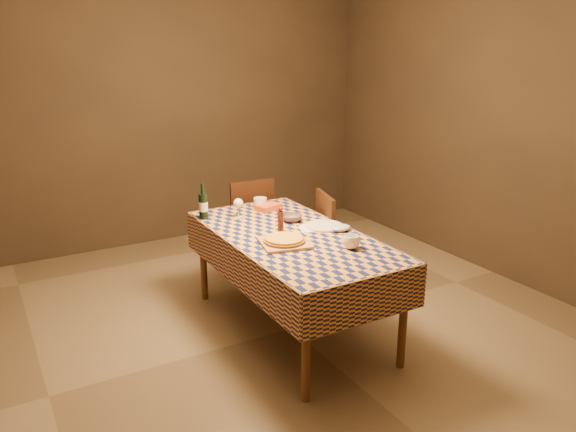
# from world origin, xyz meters

# --- Properties ---
(room) EXTENTS (5.00, 5.10, 2.70)m
(room) POSITION_xyz_m (0.00, 0.00, 1.35)
(room) COLOR brown
(room) RESTS_ON ground
(dining_table) EXTENTS (0.94, 1.84, 0.77)m
(dining_table) POSITION_xyz_m (0.00, 0.00, 0.69)
(dining_table) COLOR brown
(dining_table) RESTS_ON ground
(cutting_board) EXTENTS (0.39, 0.39, 0.02)m
(cutting_board) POSITION_xyz_m (-0.15, -0.15, 0.78)
(cutting_board) COLOR #B27D53
(cutting_board) RESTS_ON dining_table
(pizza) EXTENTS (0.32, 0.32, 0.03)m
(pizza) POSITION_xyz_m (-0.15, -0.15, 0.80)
(pizza) COLOR #8F4F17
(pizza) RESTS_ON cutting_board
(pepper_mill) EXTENTS (0.06, 0.06, 0.19)m
(pepper_mill) POSITION_xyz_m (-0.03, 0.10, 0.86)
(pepper_mill) COLOR #4A1811
(pepper_mill) RESTS_ON dining_table
(bowl) EXTENTS (0.20, 0.20, 0.05)m
(bowl) POSITION_xyz_m (0.16, 0.28, 0.80)
(bowl) COLOR #5F4650
(bowl) RESTS_ON dining_table
(wine_glass) EXTENTS (0.08, 0.08, 0.16)m
(wine_glass) POSITION_xyz_m (-0.16, 0.58, 0.88)
(wine_glass) COLOR silver
(wine_glass) RESTS_ON dining_table
(wine_bottle) EXTENTS (0.09, 0.09, 0.29)m
(wine_bottle) POSITION_xyz_m (-0.41, 0.68, 0.88)
(wine_bottle) COLOR black
(wine_bottle) RESTS_ON dining_table
(deli_tub) EXTENTS (0.14, 0.14, 0.09)m
(deli_tub) POSITION_xyz_m (0.11, 0.72, 0.82)
(deli_tub) COLOR silver
(deli_tub) RESTS_ON dining_table
(takeout_container) EXTENTS (0.23, 0.19, 0.05)m
(takeout_container) POSITION_xyz_m (0.15, 0.64, 0.79)
(takeout_container) COLOR #C34719
(takeout_container) RESTS_ON dining_table
(white_plate) EXTENTS (0.32, 0.32, 0.02)m
(white_plate) POSITION_xyz_m (0.31, 0.03, 0.78)
(white_plate) COLOR silver
(white_plate) RESTS_ON dining_table
(tumbler) EXTENTS (0.15, 0.15, 0.09)m
(tumbler) POSITION_xyz_m (0.21, -0.45, 0.82)
(tumbler) COLOR white
(tumbler) RESTS_ON dining_table
(flour_patch) EXTENTS (0.28, 0.25, 0.00)m
(flour_patch) POSITION_xyz_m (0.23, 0.04, 0.77)
(flour_patch) COLOR silver
(flour_patch) RESTS_ON dining_table
(flour_bag) EXTENTS (0.19, 0.17, 0.05)m
(flour_bag) POSITION_xyz_m (0.37, -0.10, 0.79)
(flour_bag) COLOR #A5B9D3
(flour_bag) RESTS_ON dining_table
(chair_far) EXTENTS (0.45, 0.46, 0.93)m
(chair_far) POSITION_xyz_m (0.21, 1.16, 0.52)
(chair_far) COLOR black
(chair_far) RESTS_ON ground
(chair_right) EXTENTS (0.52, 0.52, 0.93)m
(chair_right) POSITION_xyz_m (0.63, 0.31, 0.52)
(chair_right) COLOR black
(chair_right) RESTS_ON ground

